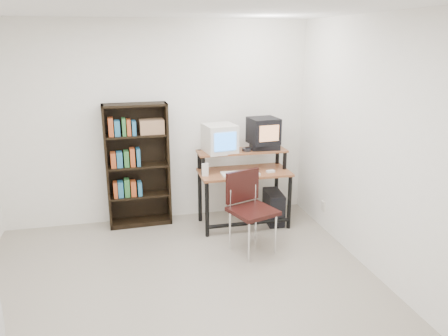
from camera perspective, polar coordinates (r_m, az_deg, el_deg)
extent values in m
cube|color=#A39987|center=(4.35, -5.43, -16.41)|extent=(4.00, 4.00, 0.01)
cube|color=white|center=(3.66, -6.60, 20.28)|extent=(4.00, 4.00, 0.01)
cube|color=white|center=(5.74, -8.67, 5.76)|extent=(4.00, 0.01, 2.60)
cube|color=white|center=(1.99, 2.14, -15.45)|extent=(4.00, 0.01, 2.60)
cube|color=white|center=(4.51, 20.13, 1.98)|extent=(0.01, 4.00, 2.60)
cube|color=brown|center=(5.57, 2.64, -0.56)|extent=(1.15, 0.58, 0.03)
cube|color=brown|center=(5.61, 2.35, 2.22)|extent=(1.15, 0.35, 0.02)
cylinder|color=black|center=(5.34, -2.23, -5.40)|extent=(0.05, 0.05, 0.72)
cylinder|color=black|center=(5.63, 8.53, -4.41)|extent=(0.05, 0.05, 0.72)
cylinder|color=black|center=(5.75, -3.19, -2.38)|extent=(0.05, 0.05, 0.98)
cylinder|color=black|center=(6.02, 6.87, -1.61)|extent=(0.05, 0.05, 0.98)
cylinder|color=black|center=(5.56, 3.26, -7.22)|extent=(1.07, 0.05, 0.05)
cube|color=silver|center=(5.50, -0.57, 3.87)|extent=(0.43, 0.43, 0.36)
cube|color=#3085FF|center=(5.33, 0.18, 3.45)|extent=(0.28, 0.05, 0.23)
cube|color=black|center=(5.69, 5.32, 2.80)|extent=(0.39, 0.30, 0.08)
cube|color=black|center=(5.66, 5.16, 4.87)|extent=(0.39, 0.38, 0.33)
cube|color=tan|center=(5.51, 5.93, 4.52)|extent=(0.26, 0.04, 0.20)
cylinder|color=#26262B|center=(5.56, 3.00, 2.35)|extent=(0.12, 0.12, 0.05)
cube|color=silver|center=(5.43, 2.13, -0.80)|extent=(0.47, 0.22, 0.03)
cube|color=black|center=(5.57, 5.97, -0.61)|extent=(0.26, 0.23, 0.01)
cube|color=white|center=(5.54, 6.10, -0.47)|extent=(0.11, 0.08, 0.03)
cube|color=silver|center=(5.37, -2.47, -0.27)|extent=(0.10, 0.09, 0.17)
cube|color=black|center=(5.85, 6.48, -5.09)|extent=(0.24, 0.47, 0.42)
cube|color=black|center=(4.94, 3.80, -5.64)|extent=(0.59, 0.59, 0.04)
cube|color=black|center=(5.01, 2.43, -2.34)|extent=(0.43, 0.18, 0.37)
cylinder|color=silver|center=(4.81, 3.27, -9.64)|extent=(0.02, 0.02, 0.47)
cylinder|color=silver|center=(5.02, 6.75, -8.57)|extent=(0.02, 0.02, 0.47)
cylinder|color=silver|center=(5.08, 0.78, -8.10)|extent=(0.02, 0.02, 0.47)
cylinder|color=silver|center=(5.28, 4.17, -7.16)|extent=(0.02, 0.02, 0.47)
cube|color=black|center=(5.66, -15.06, -0.02)|extent=(0.04, 0.27, 1.59)
cube|color=black|center=(5.71, -7.37, 0.56)|extent=(0.04, 0.27, 1.59)
cube|color=black|center=(5.79, -11.30, 0.60)|extent=(0.80, 0.05, 1.59)
cube|color=black|center=(5.51, -11.65, 8.09)|extent=(0.80, 0.29, 0.03)
cube|color=black|center=(5.93, -10.79, -6.86)|extent=(0.80, 0.29, 0.06)
cube|color=black|center=(5.80, -10.98, -3.51)|extent=(0.74, 0.27, 0.03)
cube|color=black|center=(5.67, -11.20, 0.27)|extent=(0.74, 0.27, 0.02)
cube|color=black|center=(5.58, -11.43, 4.20)|extent=(0.74, 0.27, 0.02)
cube|color=#8D6748|center=(5.57, -9.43, 5.37)|extent=(0.31, 0.20, 0.18)
cube|color=beige|center=(5.75, 12.82, -4.85)|extent=(0.02, 0.08, 0.12)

